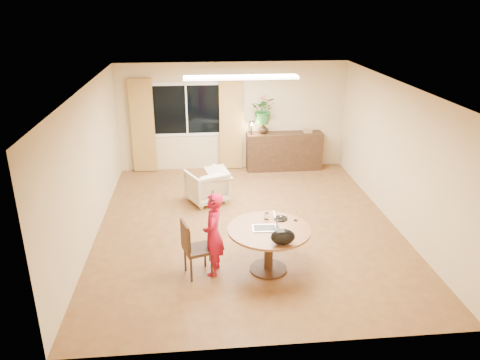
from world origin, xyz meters
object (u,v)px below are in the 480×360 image
at_px(dining_table, 269,238).
at_px(armchair, 207,186).
at_px(dining_chair, 198,248).
at_px(sideboard, 284,151).
at_px(child, 213,234).

height_order(dining_table, armchair, dining_table).
bearing_deg(armchair, dining_chair, 60.55).
bearing_deg(armchair, sideboard, -162.31).
xyz_separation_m(dining_table, child, (-0.85, 0.02, 0.09)).
bearing_deg(dining_chair, armchair, 68.68).
distance_m(armchair, sideboard, 2.67).
height_order(child, armchair, child).
relative_size(child, sideboard, 0.71).
bearing_deg(sideboard, dining_chair, -115.50).
xyz_separation_m(child, armchair, (-0.03, 2.73, -0.31)).
xyz_separation_m(dining_chair, armchair, (0.22, 2.76, -0.11)).
xyz_separation_m(dining_chair, child, (0.24, 0.03, 0.20)).
bearing_deg(armchair, child, 65.57).
relative_size(dining_chair, armchair, 1.20).
bearing_deg(child, dining_table, 98.94).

